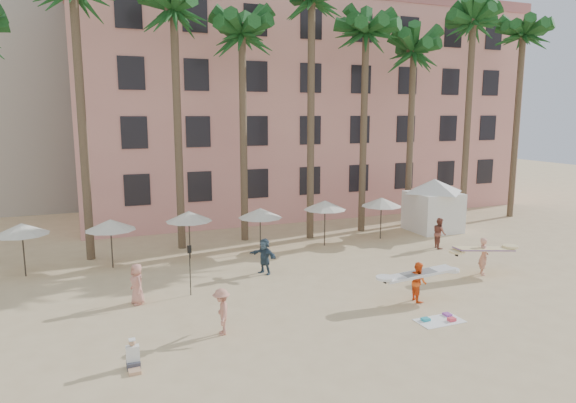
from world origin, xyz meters
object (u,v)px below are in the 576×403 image
Objects in this scene: cabana at (434,200)px; carrier_yellow at (484,254)px; pink_hotel at (298,111)px; carrier_white at (418,280)px.

cabana is 1.45× the size of carrier_yellow.
pink_hotel is 14.77m from cabana.
cabana is at bearing -70.85° from pink_hotel.
pink_hotel is at bearing 91.93° from carrier_yellow.
carrier_white is at bearing -160.86° from carrier_yellow.
cabana is 13.78m from carrier_white.
carrier_yellow is at bearing 19.14° from carrier_white.
carrier_white is (-5.10, -1.77, -0.12)m from carrier_yellow.
pink_hotel is 11.06× the size of carrier_yellow.
pink_hotel is at bearing 79.37° from carrier_white.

